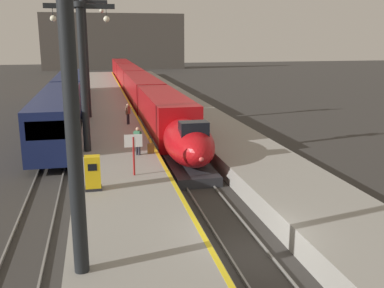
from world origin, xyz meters
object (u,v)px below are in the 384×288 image
object	(u,v)px
regional_train_adjacent	(66,99)
ticket_machine_yellow	(93,174)
station_column_far	(85,48)
passenger_mid_platform	(128,112)
departure_info_board	(133,146)
passenger_near_edge	(138,139)
station_column_near	(70,84)
highspeed_train_main	(136,84)
rolling_suitcase	(151,148)
station_column_mid	(83,63)

from	to	relation	value
regional_train_adjacent	ticket_machine_yellow	bearing A→B (deg)	-83.93
station_column_far	passenger_mid_platform	size ratio (longest dim) A/B	5.93
regional_train_adjacent	departure_info_board	world-z (taller)	regional_train_adjacent
passenger_mid_platform	departure_info_board	world-z (taller)	departure_info_board
passenger_near_edge	ticket_machine_yellow	world-z (taller)	passenger_near_edge
station_column_near	station_column_far	world-z (taller)	station_column_far
station_column_near	passenger_near_edge	xyz separation A→B (m)	(2.97, 13.13, -4.61)
station_column_far	highspeed_train_main	bearing A→B (deg)	72.77
rolling_suitcase	ticket_machine_yellow	world-z (taller)	ticket_machine_yellow
highspeed_train_main	passenger_near_edge	bearing A→B (deg)	-95.09
highspeed_train_main	departure_info_board	xyz separation A→B (m)	(-3.51, -36.84, 0.58)
regional_train_adjacent	station_column_near	size ratio (longest dim) A/B	3.93
highspeed_train_main	passenger_mid_platform	bearing A→B (deg)	-96.85
highspeed_train_main	passenger_near_edge	world-z (taller)	highspeed_train_main
regional_train_adjacent	station_column_far	xyz separation A→B (m)	(2.20, -4.37, 4.89)
station_column_mid	passenger_near_edge	world-z (taller)	station_column_mid
highspeed_train_main	departure_info_board	bearing A→B (deg)	-95.45
passenger_mid_platform	rolling_suitcase	size ratio (longest dim) A/B	1.72
highspeed_train_main	regional_train_adjacent	distance (m)	16.74
regional_train_adjacent	passenger_near_edge	bearing A→B (deg)	-74.16
highspeed_train_main	passenger_near_edge	size ratio (longest dim) A/B	44.59
passenger_mid_platform	departure_info_board	xyz separation A→B (m)	(-0.75, -13.80, 0.52)
station_column_mid	station_column_far	world-z (taller)	station_column_far
station_column_mid	passenger_near_edge	bearing A→B (deg)	-28.70
station_column_near	passenger_near_edge	bearing A→B (deg)	77.25
station_column_mid	station_column_far	xyz separation A→B (m)	(0.00, 12.23, 0.62)
station_column_near	rolling_suitcase	size ratio (longest dim) A/B	9.49
departure_info_board	station_column_near	bearing A→B (deg)	-104.59
station_column_near	passenger_near_edge	distance (m)	14.23
station_column_far	passenger_near_edge	size ratio (longest dim) A/B	5.93
ticket_machine_yellow	passenger_near_edge	bearing A→B (deg)	65.57
station_column_near	departure_info_board	size ratio (longest dim) A/B	4.40
station_column_near	ticket_machine_yellow	bearing A→B (deg)	87.28
rolling_suitcase	station_column_far	bearing A→B (deg)	105.38
station_column_mid	passenger_mid_platform	bearing A→B (deg)	69.12
passenger_near_edge	ticket_machine_yellow	size ratio (longest dim) A/B	1.06
station_column_mid	departure_info_board	bearing A→B (deg)	-66.90
station_column_near	ticket_machine_yellow	xyz separation A→B (m)	(0.35, 7.36, -4.86)
passenger_mid_platform	departure_info_board	distance (m)	13.83
passenger_near_edge	station_column_far	bearing A→B (deg)	102.11
highspeed_train_main	ticket_machine_yellow	bearing A→B (deg)	-98.17
ticket_machine_yellow	departure_info_board	xyz separation A→B (m)	(2.04, 1.81, 0.77)
departure_info_board	regional_train_adjacent	bearing A→B (deg)	101.67
regional_train_adjacent	rolling_suitcase	bearing A→B (deg)	-71.72
ticket_machine_yellow	departure_info_board	size ratio (longest dim) A/B	0.75
passenger_mid_platform	ticket_machine_yellow	distance (m)	15.86
passenger_near_edge	departure_info_board	xyz separation A→B (m)	(-0.59, -3.97, 0.52)
highspeed_train_main	station_column_far	bearing A→B (deg)	-107.23
station_column_far	ticket_machine_yellow	size ratio (longest dim) A/B	6.27
station_column_mid	passenger_near_edge	distance (m)	5.52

